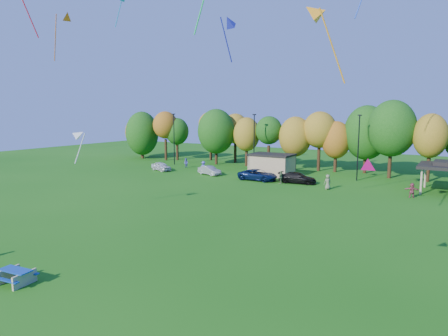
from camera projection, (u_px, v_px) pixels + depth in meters
The scene contains 19 objects.
ground at pixel (150, 283), 22.49m from camera, with size 160.00×160.00×0.00m, color #19600F.
tree_line at pixel (347, 135), 60.62m from camera, with size 93.57×10.55×11.15m.
lamp_posts at pixel (358, 145), 54.55m from camera, with size 64.50×0.25×9.09m.
utility_building at pixel (272, 165), 59.51m from camera, with size 6.30×4.30×3.25m.
picnic_table at pixel (16, 275), 22.33m from camera, with size 2.07×1.78×0.82m.
car_a at pixel (161, 166), 64.34m from camera, with size 1.63×4.06×1.38m, color silver.
car_b at pixel (209, 170), 60.17m from camera, with size 1.42×4.08×1.34m, color gray.
car_c at pixel (258, 175), 55.41m from camera, with size 2.53×5.49×1.53m, color #0B1C47.
car_d at pixel (297, 178), 53.19m from camera, with size 2.03×4.99×1.45m, color black.
far_person_0 at pixel (186, 163), 67.68m from camera, with size 0.78×0.61×1.61m, color #5855BC.
far_person_1 at pixel (203, 167), 61.99m from camera, with size 1.18×0.68×1.83m, color #5354B7.
far_person_2 at pixel (412, 190), 44.37m from camera, with size 1.56×0.50×1.68m, color #A9465A.
far_person_3 at pixel (281, 177), 52.97m from camera, with size 1.00×0.42×1.71m, color #708E57.
far_person_4 at pixel (328, 182), 48.99m from camera, with size 0.91×0.59×1.86m, color #737B54.
kite_3 at pixel (66, 17), 42.84m from camera, with size 3.10×1.67×5.32m.
kite_9 at pixel (230, 22), 36.38m from camera, with size 1.58×2.80×4.49m.
kite_11 at pixel (313, 13), 25.73m from camera, with size 3.32×1.56×5.47m.
kite_12 at pixel (368, 163), 18.89m from camera, with size 0.91×1.14×1.06m.
kite_13 at pixel (79, 135), 36.16m from camera, with size 1.95×1.68×3.40m.
Camera 1 is at (14.66, -16.04, 9.63)m, focal length 32.00 mm.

